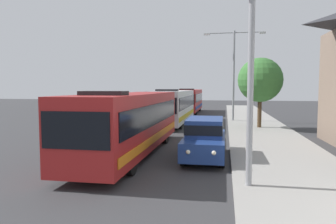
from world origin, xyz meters
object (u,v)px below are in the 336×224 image
object	(u,v)px
bus_lead	(131,121)
streetlamp_near	(252,28)
roadside_tree	(260,80)
streetlamp_mid	(234,66)
bus_second_in_line	(174,106)
white_suv	(205,137)
bus_middle	(190,100)

from	to	relation	value
bus_lead	streetlamp_near	distance (m)	7.94
roadside_tree	streetlamp_mid	bearing A→B (deg)	111.13
bus_lead	bus_second_in_line	xyz separation A→B (m)	(-0.00, 13.32, -0.00)
bus_second_in_line	white_suv	xyz separation A→B (m)	(3.70, -13.65, -0.66)
bus_lead	bus_second_in_line	size ratio (longest dim) A/B	1.04
bus_lead	streetlamp_mid	world-z (taller)	streetlamp_mid
bus_middle	white_suv	bearing A→B (deg)	-82.13
bus_second_in_line	roadside_tree	world-z (taller)	roadside_tree
bus_second_in_line	streetlamp_near	xyz separation A→B (m)	(5.40, -17.95, 3.54)
bus_middle	bus_second_in_line	bearing A→B (deg)	-90.00
bus_lead	white_suv	size ratio (longest dim) A/B	2.42
white_suv	roadside_tree	distance (m)	12.31
bus_second_in_line	bus_middle	world-z (taller)	same
bus_second_in_line	streetlamp_mid	size ratio (longest dim) A/B	1.33
white_suv	bus_second_in_line	bearing A→B (deg)	105.16
bus_lead	streetlamp_near	world-z (taller)	streetlamp_near
roadside_tree	streetlamp_near	bearing A→B (deg)	-97.10
bus_middle	streetlamp_mid	xyz separation A→B (m)	(5.40, -10.32, 3.70)
bus_lead	white_suv	xyz separation A→B (m)	(3.70, -0.33, -0.66)
bus_lead	roadside_tree	xyz separation A→B (m)	(7.35, 11.06, 2.24)
bus_middle	white_suv	distance (m)	27.03
bus_lead	streetlamp_mid	distance (m)	17.39
white_suv	streetlamp_mid	xyz separation A→B (m)	(1.70, 16.44, 4.36)
bus_middle	streetlamp_near	bearing A→B (deg)	-80.14
bus_second_in_line	bus_middle	bearing A→B (deg)	90.00
bus_middle	streetlamp_near	distance (m)	31.73
bus_second_in_line	roadside_tree	distance (m)	8.01
bus_lead	bus_middle	xyz separation A→B (m)	(-0.00, 26.44, -0.00)
streetlamp_near	roadside_tree	bearing A→B (deg)	82.90
bus_middle	white_suv	size ratio (longest dim) A/B	2.20
streetlamp_near	streetlamp_mid	world-z (taller)	streetlamp_mid
bus_middle	roadside_tree	xyz separation A→B (m)	(7.35, -15.38, 2.24)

